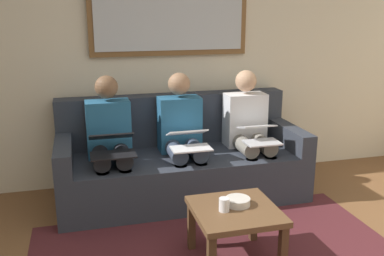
{
  "coord_description": "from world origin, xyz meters",
  "views": [
    {
      "loc": [
        0.87,
        1.55,
        1.67
      ],
      "look_at": [
        0.0,
        -1.7,
        0.75
      ],
      "focal_mm": 40.12,
      "sensor_mm": 36.0,
      "label": 1
    }
  ],
  "objects_px": {
    "cup": "(225,205)",
    "person_middle": "(182,133)",
    "couch": "(180,162)",
    "person_right": "(110,139)",
    "laptop_silver": "(259,133)",
    "coffee_table": "(235,217)",
    "person_left": "(248,128)",
    "bowl": "(238,202)",
    "laptop_black": "(112,144)",
    "laptop_white": "(189,139)",
    "framed_mirror": "(170,24)"
  },
  "relations": [
    {
      "from": "coffee_table",
      "to": "person_middle",
      "type": "xyz_separation_m",
      "value": [
        0.09,
        -1.15,
        0.27
      ]
    },
    {
      "from": "laptop_black",
      "to": "framed_mirror",
      "type": "bearing_deg",
      "value": -132.89
    },
    {
      "from": "person_middle",
      "to": "bowl",
      "type": "bearing_deg",
      "value": 96.15
    },
    {
      "from": "cup",
      "to": "laptop_black",
      "type": "distance_m",
      "value": 1.15
    },
    {
      "from": "framed_mirror",
      "to": "laptop_silver",
      "type": "xyz_separation_m",
      "value": [
        -0.64,
        0.7,
        -0.92
      ]
    },
    {
      "from": "cup",
      "to": "framed_mirror",
      "type": "bearing_deg",
      "value": -89.84
    },
    {
      "from": "laptop_silver",
      "to": "person_left",
      "type": "bearing_deg",
      "value": -90.0
    },
    {
      "from": "person_middle",
      "to": "couch",
      "type": "bearing_deg",
      "value": -90.0
    },
    {
      "from": "laptop_white",
      "to": "couch",
      "type": "bearing_deg",
      "value": -90.0
    },
    {
      "from": "cup",
      "to": "person_left",
      "type": "xyz_separation_m",
      "value": [
        -0.64,
        -1.17,
        0.16
      ]
    },
    {
      "from": "framed_mirror",
      "to": "person_left",
      "type": "bearing_deg",
      "value": 144.47
    },
    {
      "from": "framed_mirror",
      "to": "coffee_table",
      "type": "height_order",
      "value": "framed_mirror"
    },
    {
      "from": "framed_mirror",
      "to": "person_left",
      "type": "relative_size",
      "value": 1.33
    },
    {
      "from": "framed_mirror",
      "to": "laptop_black",
      "type": "xyz_separation_m",
      "value": [
        0.64,
        0.69,
        -0.92
      ]
    },
    {
      "from": "laptop_silver",
      "to": "cup",
      "type": "bearing_deg",
      "value": 55.37
    },
    {
      "from": "cup",
      "to": "person_middle",
      "type": "xyz_separation_m",
      "value": [
        0.0,
        -1.17,
        0.16
      ]
    },
    {
      "from": "cup",
      "to": "laptop_black",
      "type": "bearing_deg",
      "value": -55.41
    },
    {
      "from": "framed_mirror",
      "to": "bowl",
      "type": "xyz_separation_m",
      "value": [
        -0.12,
        1.56,
        -1.12
      ]
    },
    {
      "from": "coffee_table",
      "to": "laptop_white",
      "type": "xyz_separation_m",
      "value": [
        0.09,
        -0.91,
        0.29
      ]
    },
    {
      "from": "person_left",
      "to": "couch",
      "type": "bearing_deg",
      "value": -6.13
    },
    {
      "from": "framed_mirror",
      "to": "bowl",
      "type": "height_order",
      "value": "framed_mirror"
    },
    {
      "from": "couch",
      "to": "person_left",
      "type": "height_order",
      "value": "person_left"
    },
    {
      "from": "person_right",
      "to": "laptop_black",
      "type": "bearing_deg",
      "value": 90.0
    },
    {
      "from": "cup",
      "to": "laptop_silver",
      "type": "relative_size",
      "value": 0.26
    },
    {
      "from": "couch",
      "to": "laptop_black",
      "type": "height_order",
      "value": "couch"
    },
    {
      "from": "bowl",
      "to": "laptop_silver",
      "type": "distance_m",
      "value": 1.02
    },
    {
      "from": "framed_mirror",
      "to": "laptop_white",
      "type": "xyz_separation_m",
      "value": [
        0.0,
        0.7,
        -0.93
      ]
    },
    {
      "from": "couch",
      "to": "framed_mirror",
      "type": "xyz_separation_m",
      "value": [
        0.0,
        -0.39,
        1.24
      ]
    },
    {
      "from": "person_left",
      "to": "person_right",
      "type": "relative_size",
      "value": 1.0
    },
    {
      "from": "framed_mirror",
      "to": "cup",
      "type": "bearing_deg",
      "value": 90.16
    },
    {
      "from": "person_right",
      "to": "bowl",
      "type": "bearing_deg",
      "value": 124.49
    },
    {
      "from": "couch",
      "to": "laptop_white",
      "type": "height_order",
      "value": "couch"
    },
    {
      "from": "cup",
      "to": "person_right",
      "type": "bearing_deg",
      "value": -61.08
    },
    {
      "from": "couch",
      "to": "bowl",
      "type": "height_order",
      "value": "couch"
    },
    {
      "from": "coffee_table",
      "to": "cup",
      "type": "distance_m",
      "value": 0.14
    },
    {
      "from": "framed_mirror",
      "to": "person_right",
      "type": "height_order",
      "value": "framed_mirror"
    },
    {
      "from": "couch",
      "to": "person_right",
      "type": "xyz_separation_m",
      "value": [
        0.64,
        0.07,
        0.3
      ]
    },
    {
      "from": "couch",
      "to": "person_middle",
      "type": "bearing_deg",
      "value": 90.0
    },
    {
      "from": "couch",
      "to": "laptop_silver",
      "type": "bearing_deg",
      "value": 153.8
    },
    {
      "from": "coffee_table",
      "to": "person_middle",
      "type": "relative_size",
      "value": 0.49
    },
    {
      "from": "bowl",
      "to": "laptop_black",
      "type": "height_order",
      "value": "laptop_black"
    },
    {
      "from": "person_left",
      "to": "person_middle",
      "type": "xyz_separation_m",
      "value": [
        0.64,
        0.0,
        0.0
      ]
    },
    {
      "from": "cup",
      "to": "couch",
      "type": "bearing_deg",
      "value": -89.79
    },
    {
      "from": "laptop_white",
      "to": "cup",
      "type": "bearing_deg",
      "value": 90.28
    },
    {
      "from": "bowl",
      "to": "laptop_white",
      "type": "distance_m",
      "value": 0.89
    },
    {
      "from": "couch",
      "to": "person_right",
      "type": "distance_m",
      "value": 0.71
    },
    {
      "from": "coffee_table",
      "to": "couch",
      "type": "bearing_deg",
      "value": -85.95
    },
    {
      "from": "person_left",
      "to": "laptop_silver",
      "type": "xyz_separation_m",
      "value": [
        0.0,
        0.25,
        0.02
      ]
    },
    {
      "from": "laptop_silver",
      "to": "person_right",
      "type": "distance_m",
      "value": 1.3
    },
    {
      "from": "person_left",
      "to": "person_right",
      "type": "distance_m",
      "value": 1.28
    }
  ]
}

